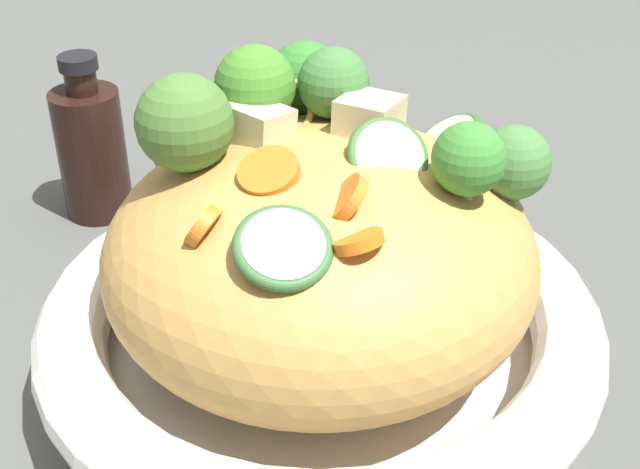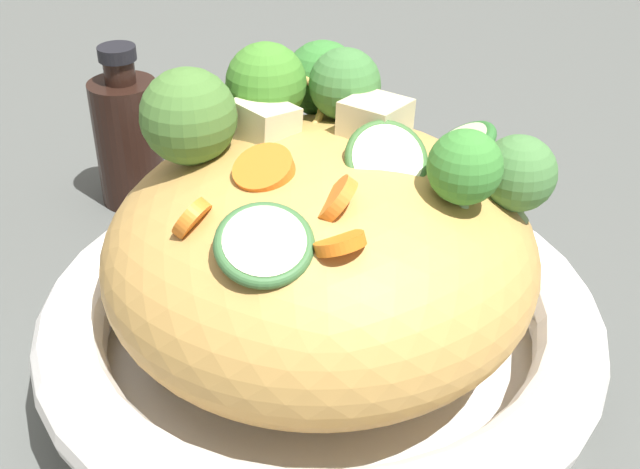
% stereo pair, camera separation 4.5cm
% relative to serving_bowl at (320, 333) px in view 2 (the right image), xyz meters
% --- Properties ---
extents(ground_plane, '(3.00, 3.00, 0.00)m').
position_rel_serving_bowl_xyz_m(ground_plane, '(0.00, 0.00, -0.03)').
color(ground_plane, '#494B48').
extents(serving_bowl, '(0.32, 0.32, 0.06)m').
position_rel_serving_bowl_xyz_m(serving_bowl, '(0.00, 0.00, 0.00)').
color(serving_bowl, white).
rests_on(serving_bowl, ground_plane).
extents(noodle_heap, '(0.23, 0.23, 0.14)m').
position_rel_serving_bowl_xyz_m(noodle_heap, '(0.00, -0.00, 0.05)').
color(noodle_heap, '#BB8C47').
rests_on(noodle_heap, serving_bowl).
extents(broccoli_florets, '(0.19, 0.18, 0.08)m').
position_rel_serving_bowl_xyz_m(broccoli_florets, '(0.03, -0.02, 0.12)').
color(broccoli_florets, '#8CBA6E').
rests_on(broccoli_florets, serving_bowl).
extents(carrot_coins, '(0.15, 0.18, 0.03)m').
position_rel_serving_bowl_xyz_m(carrot_coins, '(-0.00, 0.02, 0.11)').
color(carrot_coins, orange).
rests_on(carrot_coins, serving_bowl).
extents(zucchini_slices, '(0.18, 0.21, 0.05)m').
position_rel_serving_bowl_xyz_m(zucchini_slices, '(0.01, -0.00, 0.10)').
color(zucchini_slices, beige).
rests_on(zucchini_slices, serving_bowl).
extents(chicken_chunks, '(0.07, 0.08, 0.03)m').
position_rel_serving_bowl_xyz_m(chicken_chunks, '(0.02, -0.02, 0.12)').
color(chicken_chunks, '#C7BD91').
rests_on(chicken_chunks, serving_bowl).
extents(soy_sauce_bottle, '(0.05, 0.05, 0.13)m').
position_rel_serving_bowl_xyz_m(soy_sauce_bottle, '(0.26, -0.01, 0.02)').
color(soy_sauce_bottle, black).
rests_on(soy_sauce_bottle, ground_plane).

